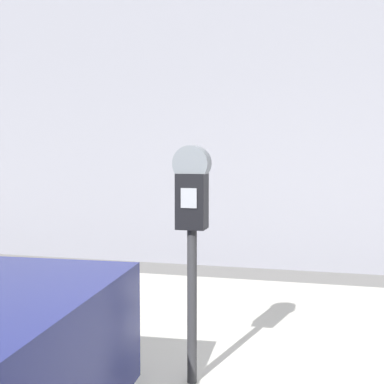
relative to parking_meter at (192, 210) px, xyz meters
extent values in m
cube|color=#BCB7AD|center=(0.31, 1.21, -1.11)|extent=(24.00, 2.80, 0.11)
cube|color=gray|center=(0.31, 3.79, 1.41)|extent=(24.00, 0.30, 5.13)
cylinder|color=#2D2D30|center=(0.00, 0.00, -0.58)|extent=(0.06, 0.06, 0.94)
cube|color=black|center=(0.00, 0.00, 0.06)|extent=(0.17, 0.14, 0.33)
cube|color=gray|center=(0.00, -0.08, 0.08)|extent=(0.09, 0.01, 0.12)
cylinder|color=slate|center=(0.00, 0.00, 0.28)|extent=(0.21, 0.11, 0.21)
camera|label=1|loc=(0.77, -3.05, 0.37)|focal=50.00mm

